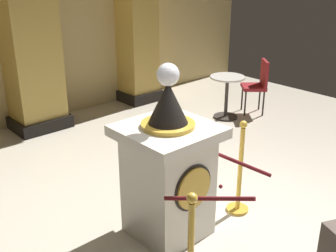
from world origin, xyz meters
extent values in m
plane|color=beige|center=(0.00, 0.00, 0.00)|extent=(10.24, 10.24, 0.00)
cube|color=silver|center=(-0.32, 0.42, 0.52)|extent=(0.67, 0.67, 1.05)
cube|color=silver|center=(-0.32, 0.42, 1.10)|extent=(0.84, 0.84, 0.10)
cylinder|color=gold|center=(-0.32, 0.07, 0.65)|extent=(0.40, 0.03, 0.40)
cylinder|color=black|center=(-0.32, 0.08, 0.65)|extent=(0.45, 0.01, 0.45)
cylinder|color=gold|center=(-0.32, 0.42, 1.17)|extent=(0.50, 0.50, 0.04)
cone|color=black|center=(-0.32, 0.42, 1.38)|extent=(0.37, 0.37, 0.39)
cylinder|color=gold|center=(-0.32, 0.42, 1.56)|extent=(0.03, 0.03, 0.05)
sphere|color=silver|center=(-0.32, 0.42, 1.64)|extent=(0.21, 0.21, 0.21)
sphere|color=gold|center=(-0.86, -0.44, 1.01)|extent=(0.08, 0.08, 0.08)
cylinder|color=gold|center=(0.51, 0.19, 0.01)|extent=(0.24, 0.24, 0.03)
cylinder|color=gold|center=(0.51, 0.19, 0.49)|extent=(0.05, 0.05, 0.98)
sphere|color=gold|center=(0.51, 0.19, 1.02)|extent=(0.08, 0.08, 0.08)
cylinder|color=#591419|center=(-0.52, -0.29, 0.79)|extent=(0.35, 0.71, 0.22)
cylinder|color=#591419|center=(0.17, 0.03, 0.79)|extent=(0.35, 0.71, 0.22)
sphere|color=#591419|center=(-0.17, -0.13, 0.70)|extent=(0.04, 0.04, 0.04)
cube|color=black|center=(2.11, 4.02, 0.10)|extent=(0.70, 0.70, 0.20)
cube|color=black|center=(0.00, 4.02, 0.10)|extent=(0.87, 0.87, 0.20)
cube|color=gold|center=(0.00, 4.02, 1.93)|extent=(0.75, 0.75, 3.86)
cylinder|color=#332D28|center=(2.63, 2.20, 0.01)|extent=(0.42, 0.42, 0.03)
cylinder|color=#332D28|center=(2.63, 2.20, 0.36)|extent=(0.06, 0.06, 0.73)
cylinder|color=silver|center=(2.63, 2.20, 0.73)|extent=(0.59, 0.59, 0.03)
cylinder|color=black|center=(3.17, 2.28, 0.23)|extent=(0.03, 0.03, 0.45)
cylinder|color=black|center=(2.96, 2.04, 0.23)|extent=(0.03, 0.03, 0.45)
cylinder|color=black|center=(3.41, 2.06, 0.23)|extent=(0.03, 0.03, 0.45)
cylinder|color=black|center=(3.20, 1.82, 0.23)|extent=(0.03, 0.03, 0.45)
cube|color=maroon|center=(3.18, 2.05, 0.48)|extent=(0.56, 0.56, 0.06)
cube|color=maroon|center=(3.31, 1.94, 0.73)|extent=(0.30, 0.33, 0.45)
camera|label=1|loc=(-2.66, -2.21, 2.56)|focal=44.26mm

